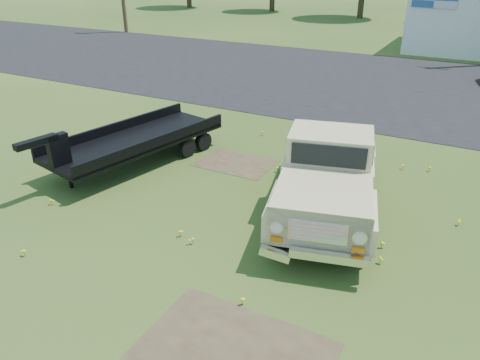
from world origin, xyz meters
The scene contains 6 objects.
ground centered at (0.00, 0.00, 0.00)m, with size 140.00×140.00×0.00m, color #2C4817.
asphalt_lot centered at (0.00, 15.00, 0.00)m, with size 90.00×14.00×0.02m, color black.
dirt_patch_a centered at (1.50, -3.00, 0.00)m, with size 3.00×2.00×0.01m, color #443424.
dirt_patch_b centered at (-2.00, 3.50, 0.00)m, with size 2.20×1.60×0.01m, color #443424.
vintage_pickup_truck centered at (1.30, 1.99, 1.04)m, with size 2.22×5.71×2.07m, color #CAB387, non-canonical shape.
flatbed_trailer centered at (-4.66, 2.19, 0.81)m, with size 1.97×5.91×1.61m, color black, non-canonical shape.
Camera 1 is at (4.15, -7.75, 5.68)m, focal length 35.00 mm.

